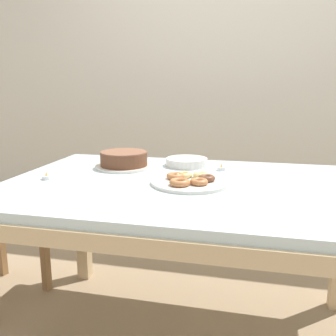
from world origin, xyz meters
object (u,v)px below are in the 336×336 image
at_px(plate_stack, 187,162).
at_px(tealight_centre, 221,168).
at_px(cake_chocolate_round, 124,160).
at_px(pastry_platter, 190,181).
at_px(tealight_left_edge, 47,177).

bearing_deg(plate_stack, tealight_centre, -19.91).
bearing_deg(tealight_centre, plate_stack, 160.09).
relative_size(cake_chocolate_round, pastry_platter, 0.86).
xyz_separation_m(plate_stack, tealight_centre, (0.18, -0.07, -0.01)).
distance_m(cake_chocolate_round, plate_stack, 0.32).
relative_size(cake_chocolate_round, tealight_left_edge, 7.06).
bearing_deg(cake_chocolate_round, pastry_platter, -32.29).
bearing_deg(plate_stack, cake_chocolate_round, -159.07).
xyz_separation_m(cake_chocolate_round, tealight_centre, (0.48, 0.05, -0.03)).
distance_m(cake_chocolate_round, pastry_platter, 0.44).
xyz_separation_m(tealight_left_edge, tealight_centre, (0.72, 0.35, 0.00)).
height_order(cake_chocolate_round, plate_stack, cake_chocolate_round).
bearing_deg(cake_chocolate_round, tealight_left_edge, -129.44).
bearing_deg(pastry_platter, plate_stack, 102.73).
bearing_deg(tealight_left_edge, tealight_centre, 25.73).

